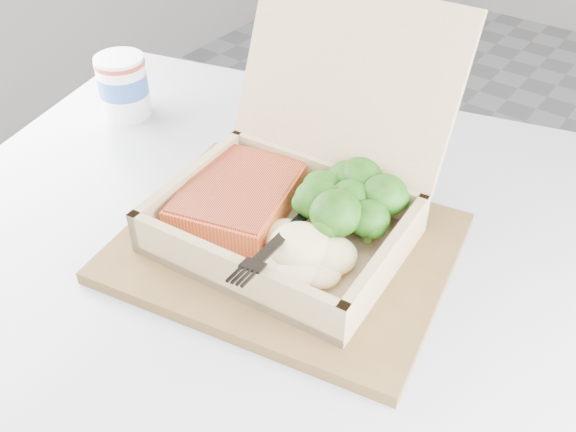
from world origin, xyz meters
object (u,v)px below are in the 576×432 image
Objects in this scene: serving_tray at (286,247)px; paper_cup at (123,84)px; cafe_table at (260,389)px; takeout_container at (304,178)px.

serving_tray is 0.35m from paper_cup.
paper_cup is at bearing 163.91° from serving_tray.
serving_tray is (0.01, 0.04, 0.19)m from cafe_table.
paper_cup is at bearing 165.74° from takeout_container.
takeout_container is 3.34× the size of paper_cup.
takeout_container reaches higher than cafe_table.
paper_cup reaches higher than serving_tray.
paper_cup is (-0.34, 0.10, 0.04)m from serving_tray.
paper_cup is (-0.33, 0.14, 0.23)m from cafe_table.
takeout_container reaches higher than paper_cup.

